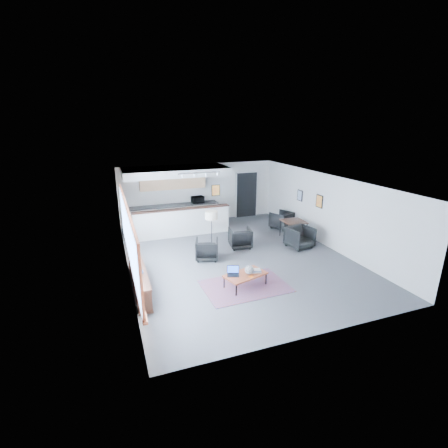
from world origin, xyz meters
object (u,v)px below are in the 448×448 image
object	(u,v)px
laptop	(233,272)
ceramic_pot	(249,270)
armchair_left	(207,248)
dining_table	(294,222)
coffee_table	(245,275)
book_stack	(256,271)
dining_chair_far	(281,221)
armchair_right	(240,237)
floor_lamp	(211,217)
dining_chair_near	(300,238)
microwave	(198,199)

from	to	relation	value
laptop	ceramic_pot	bearing A→B (deg)	4.57
armchair_left	dining_table	distance (m)	3.85
laptop	coffee_table	bearing A→B (deg)	4.99
book_stack	dining_chair_far	xyz separation A→B (m)	(3.16, 4.15, -0.07)
laptop	dining_table	xyz separation A→B (m)	(3.66, 2.86, 0.19)
book_stack	dining_table	size ratio (longest dim) A/B	0.37
coffee_table	armchair_right	distance (m)	2.95
floor_lamp	coffee_table	bearing A→B (deg)	-87.98
dining_chair_far	book_stack	bearing A→B (deg)	27.95
ceramic_pot	dining_chair_far	xyz separation A→B (m)	(3.40, 4.21, -0.16)
ceramic_pot	dining_chair_near	size ratio (longest dim) A/B	0.35
armchair_left	dining_table	bearing A→B (deg)	-148.98
book_stack	microwave	xyz separation A→B (m)	(0.03, 6.12, 0.69)
coffee_table	dining_table	bearing A→B (deg)	25.02
coffee_table	floor_lamp	size ratio (longest dim) A/B	0.87
laptop	armchair_right	distance (m)	2.99
coffee_table	dining_chair_near	xyz separation A→B (m)	(3.02, 2.02, 0.01)
armchair_right	dining_table	bearing A→B (deg)	-165.83
coffee_table	microwave	bearing A→B (deg)	69.94
book_stack	dining_chair_near	xyz separation A→B (m)	(2.68, 2.00, -0.06)
dining_chair_near	microwave	xyz separation A→B (m)	(-2.65, 4.12, 0.75)
armchair_left	microwave	size ratio (longest dim) A/B	1.44
laptop	armchair_left	distance (m)	2.08
armchair_left	dining_table	size ratio (longest dim) A/B	0.88
armchair_right	floor_lamp	distance (m)	1.42
ceramic_pot	book_stack	size ratio (longest dim) A/B	0.80
dining_table	dining_chair_far	distance (m)	1.26
armchair_right	dining_chair_far	world-z (taller)	armchair_right
book_stack	armchair_left	world-z (taller)	armchair_left
coffee_table	floor_lamp	xyz separation A→B (m)	(-0.10, 2.70, 0.94)
ceramic_pot	armchair_right	world-z (taller)	armchair_right
ceramic_pot	microwave	distance (m)	6.21
armchair_left	dining_chair_far	bearing A→B (deg)	-133.77
armchair_right	dining_chair_near	bearing A→B (deg)	169.07
book_stack	floor_lamp	xyz separation A→B (m)	(-0.43, 2.68, 0.87)
armchair_left	book_stack	bearing A→B (deg)	128.96
armchair_right	laptop	bearing A→B (deg)	73.18
dining_table	ceramic_pot	bearing A→B (deg)	-137.24
book_stack	armchair_left	xyz separation A→B (m)	(-0.77, 2.15, -0.04)
ceramic_pot	dining_table	xyz separation A→B (m)	(3.23, 2.99, 0.14)
floor_lamp	dining_table	bearing A→B (deg)	4.23
dining_chair_far	microwave	distance (m)	3.77
coffee_table	armchair_left	world-z (taller)	armchair_left
laptop	armchair_right	world-z (taller)	armchair_right
coffee_table	microwave	world-z (taller)	microwave
dining_table	armchair_right	bearing A→B (deg)	-175.51
book_stack	armchair_right	world-z (taller)	armchair_right
ceramic_pot	microwave	bearing A→B (deg)	87.44
coffee_table	dining_chair_far	size ratio (longest dim) A/B	1.86
book_stack	laptop	bearing A→B (deg)	173.50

